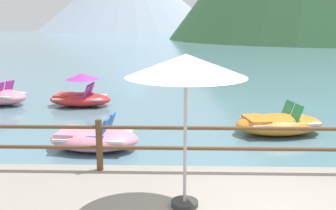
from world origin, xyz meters
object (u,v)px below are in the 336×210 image
Objects in this scene: beach_umbrella at (186,68)px; pedal_boat_2 at (279,124)px; pedal_boat_3 at (80,95)px; pedal_boat_1 at (94,138)px.

beach_umbrella reaches higher than pedal_boat_2.
beach_umbrella reaches higher than pedal_boat_3.
pedal_boat_1 is 0.86× the size of pedal_boat_2.
pedal_boat_3 is (-1.58, 5.08, 0.12)m from pedal_boat_1.
beach_umbrella is 0.97× the size of pedal_boat_1.
pedal_boat_2 is at bearing 17.21° from pedal_boat_1.
pedal_boat_2 reaches higher than pedal_boat_1.
pedal_boat_1 is 5.07m from pedal_boat_2.
pedal_boat_2 is at bearing -29.11° from pedal_boat_3.
beach_umbrella is 4.91m from pedal_boat_1.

